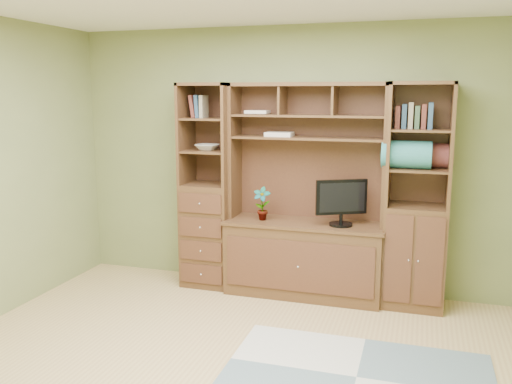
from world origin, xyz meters
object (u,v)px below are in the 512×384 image
(left_tower, at_px, (209,186))
(right_tower, at_px, (417,197))
(center_hutch, at_px, (305,192))
(monitor, at_px, (342,194))

(left_tower, bearing_deg, right_tower, 0.00)
(center_hutch, height_order, right_tower, same)
(center_hutch, distance_m, monitor, 0.36)
(left_tower, distance_m, monitor, 1.36)
(right_tower, height_order, monitor, right_tower)
(left_tower, distance_m, right_tower, 2.02)
(center_hutch, height_order, left_tower, same)
(center_hutch, xyz_separation_m, left_tower, (-1.00, 0.04, 0.00))
(left_tower, height_order, monitor, left_tower)
(center_hutch, relative_size, left_tower, 1.00)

